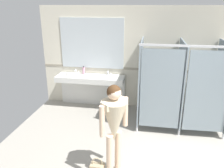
# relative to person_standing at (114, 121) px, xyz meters

# --- Properties ---
(wall_back) EXTENTS (7.50, 0.12, 2.62)m
(wall_back) POSITION_rel_person_standing_xyz_m (1.36, 2.78, 0.34)
(wall_back) COLOR beige
(wall_back) RESTS_ON ground_plane
(wall_back_tile_band) EXTENTS (7.50, 0.01, 0.06)m
(wall_back_tile_band) POSITION_rel_person_standing_xyz_m (1.36, 2.71, 0.08)
(wall_back_tile_band) COLOR #9E937F
(wall_back_tile_band) RESTS_ON wall_back
(vanity_counter) EXTENTS (1.76, 0.53, 1.00)m
(vanity_counter) POSITION_rel_person_standing_xyz_m (-1.03, 2.52, -0.33)
(vanity_counter) COLOR silver
(vanity_counter) RESTS_ON ground_plane
(mirror_panel) EXTENTS (1.66, 0.02, 1.29)m
(mirror_panel) POSITION_rel_person_standing_xyz_m (-1.03, 2.70, 0.71)
(mirror_panel) COLOR silver
(mirror_panel) RESTS_ON wall_back
(bathroom_stalls) EXTENTS (1.84, 1.35, 1.93)m
(bathroom_stalls) POSITION_rel_person_standing_xyz_m (1.17, 1.84, 0.04)
(bathroom_stalls) COLOR gray
(bathroom_stalls) RESTS_ON ground_plane
(person_standing) EXTENTS (0.56, 0.56, 1.55)m
(person_standing) POSITION_rel_person_standing_xyz_m (0.00, 0.00, 0.00)
(person_standing) COLOR beige
(person_standing) RESTS_ON ground_plane
(soap_dispenser) EXTENTS (0.07, 0.07, 0.21)m
(soap_dispenser) POSITION_rel_person_standing_xyz_m (-1.25, 2.59, 0.01)
(soap_dispenser) COLOR #D899B2
(soap_dispenser) RESTS_ON vanity_counter
(paper_cup) EXTENTS (0.07, 0.07, 0.08)m
(paper_cup) POSITION_rel_person_standing_xyz_m (-1.62, 2.36, -0.04)
(paper_cup) COLOR white
(paper_cup) RESTS_ON vanity_counter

